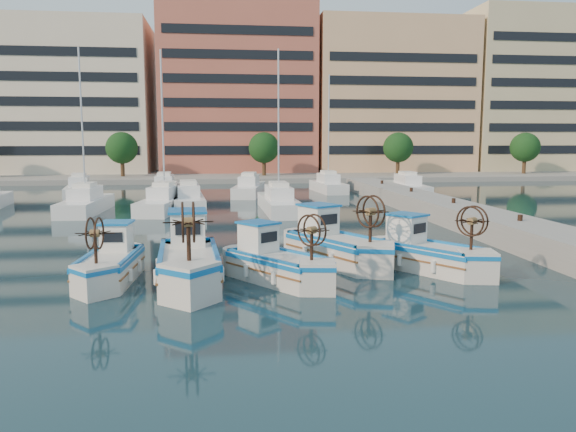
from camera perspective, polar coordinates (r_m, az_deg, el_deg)
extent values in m
plane|color=#193741|center=(20.46, -2.21, -6.81)|extent=(300.00, 300.00, 0.00)
cube|color=gray|center=(31.66, 20.69, -1.02)|extent=(3.00, 60.00, 1.20)
cube|color=gray|center=(86.90, -5.76, 4.46)|extent=(180.00, 40.00, 0.60)
cube|color=beige|center=(87.62, -21.34, 11.08)|extent=(23.00, 14.00, 21.00)
cube|color=black|center=(80.87, -22.59, 11.34)|extent=(21.16, 0.12, 18.90)
cube|color=#B95C48|center=(85.16, -5.16, 13.02)|extent=(22.00, 14.00, 25.00)
cube|color=black|center=(78.20, -5.00, 13.51)|extent=(20.24, 0.12, 22.50)
cube|color=#E1AC7D|center=(88.76, 10.20, 11.75)|extent=(23.00, 14.00, 22.00)
cube|color=black|center=(82.10, 11.65, 12.05)|extent=(21.16, 0.12, 19.80)
cube|color=#C9B78A|center=(97.96, 23.46, 11.44)|extent=(22.00, 14.00, 24.00)
cube|color=black|center=(91.97, 25.68, 11.60)|extent=(20.24, 0.12, 21.60)
cylinder|color=#3F2B19|center=(74.39, -16.45, 4.58)|extent=(0.50, 0.50, 3.00)
sphere|color=#184519|center=(74.30, -16.53, 6.66)|extent=(4.00, 4.00, 4.00)
cylinder|color=#3F2B19|center=(73.55, -2.44, 4.85)|extent=(0.50, 0.50, 3.00)
sphere|color=#184519|center=(73.47, -2.45, 6.95)|extent=(4.00, 4.00, 4.00)
cylinder|color=#3F2B19|center=(77.03, 11.08, 4.84)|extent=(0.50, 0.50, 3.00)
sphere|color=#184519|center=(76.95, 11.13, 6.85)|extent=(4.00, 4.00, 4.00)
cylinder|color=#3F2B19|center=(84.29, 22.85, 4.62)|extent=(0.50, 0.50, 3.00)
sphere|color=#184519|center=(84.22, 22.95, 6.45)|extent=(4.00, 4.00, 4.00)
cube|color=white|center=(42.52, -19.84, 0.99)|extent=(2.49, 8.35, 1.00)
cylinder|color=silver|center=(42.28, -20.18, 8.41)|extent=(0.12, 0.12, 11.00)
cube|color=white|center=(42.02, -12.40, 1.19)|extent=(3.53, 9.28, 1.00)
cylinder|color=silver|center=(41.78, -12.62, 8.71)|extent=(0.12, 0.12, 11.00)
cube|color=white|center=(43.03, -10.07, 1.40)|extent=(2.90, 8.31, 1.00)
cube|color=white|center=(40.74, -0.95, 1.17)|extent=(2.44, 9.84, 1.00)
cylinder|color=silver|center=(40.49, -0.97, 8.93)|extent=(0.12, 0.12, 11.00)
cube|color=white|center=(55.12, -20.40, 2.39)|extent=(3.40, 8.09, 1.00)
cube|color=white|center=(54.59, -12.42, 2.65)|extent=(2.60, 9.14, 1.00)
cylinder|color=silver|center=(54.40, -12.59, 8.43)|extent=(0.12, 0.12, 11.00)
cube|color=white|center=(53.13, -3.97, 2.67)|extent=(3.68, 9.35, 1.00)
cube|color=white|center=(56.29, 4.10, 2.95)|extent=(2.77, 7.22, 1.00)
cylinder|color=silver|center=(56.10, 4.16, 8.56)|extent=(0.12, 0.12, 11.00)
cube|color=white|center=(55.60, 12.01, 2.75)|extent=(2.59, 9.22, 1.00)
cube|color=silver|center=(21.45, -17.61, -5.16)|extent=(1.92, 3.98, 0.97)
cube|color=#0E67B9|center=(21.37, -17.65, -4.19)|extent=(1.98, 4.10, 0.15)
cube|color=blue|center=(21.38, -17.65, -4.35)|extent=(1.53, 3.57, 0.06)
cube|color=white|center=(22.31, -17.00, -2.04)|extent=(1.10, 1.27, 1.02)
cube|color=#0E67B9|center=(22.23, -17.06, -0.64)|extent=(1.24, 1.41, 0.07)
cylinder|color=#331E14|center=(19.68, -18.96, -3.32)|extent=(0.11, 0.11, 1.07)
cylinder|color=brown|center=(19.58, -19.03, -1.67)|extent=(0.31, 0.28, 0.26)
torus|color=#331E14|center=(19.62, -19.42, -1.67)|extent=(0.14, 1.08, 1.08)
torus|color=#331E14|center=(19.54, -18.64, -1.67)|extent=(0.14, 1.08, 1.08)
cube|color=silver|center=(20.42, -10.04, -5.23)|extent=(2.35, 4.88, 1.19)
cube|color=#0E67B9|center=(20.32, -10.07, -3.99)|extent=(2.42, 5.03, 0.18)
cube|color=blue|center=(20.34, -10.06, -4.19)|extent=(1.87, 4.38, 0.07)
cube|color=white|center=(21.53, -10.15, -1.27)|extent=(1.34, 1.55, 1.25)
cube|color=#0E67B9|center=(21.43, -10.20, 0.52)|extent=(1.52, 1.73, 0.09)
cylinder|color=#331E14|center=(18.17, -10.05, -2.81)|extent=(0.14, 0.14, 1.31)
cylinder|color=brown|center=(18.06, -10.10, -0.62)|extent=(0.38, 0.34, 0.32)
torus|color=#331E14|center=(18.06, -10.64, -0.63)|extent=(0.17, 1.33, 1.32)
torus|color=#331E14|center=(18.06, -9.57, -0.60)|extent=(0.17, 1.33, 1.32)
cube|color=silver|center=(20.46, -0.98, -5.38)|extent=(3.69, 4.18, 0.99)
cube|color=#0E67B9|center=(20.38, -0.99, -4.35)|extent=(3.80, 4.30, 0.15)
cube|color=blue|center=(20.40, -0.99, -4.52)|extent=(3.16, 3.64, 0.06)
cube|color=white|center=(21.10, -3.04, -2.20)|extent=(1.55, 1.59, 1.03)
cube|color=#0E67B9|center=(21.01, -3.05, -0.68)|extent=(1.75, 1.79, 0.08)
cylinder|color=#331E14|center=(19.05, 2.42, -3.17)|extent=(0.11, 0.11, 1.09)
cylinder|color=brown|center=(18.95, 2.43, -1.45)|extent=(0.40, 0.39, 0.26)
torus|color=#331E14|center=(18.85, 2.13, -1.49)|extent=(0.70, 0.92, 1.10)
torus|color=#331E14|center=(19.05, 2.73, -1.40)|extent=(0.70, 0.92, 1.10)
cube|color=silver|center=(23.37, 5.05, -3.58)|extent=(3.84, 4.91, 1.13)
cube|color=#0E67B9|center=(23.29, 5.06, -2.54)|extent=(3.95, 5.05, 0.17)
cube|color=blue|center=(23.30, 5.06, -2.71)|extent=(3.25, 4.31, 0.06)
cube|color=white|center=(24.17, 3.12, -0.40)|extent=(1.70, 1.79, 1.19)
cube|color=#0E67B9|center=(24.08, 3.13, 1.12)|extent=(1.92, 2.01, 0.09)
cylinder|color=#331E14|center=(21.73, 8.36, -1.30)|extent=(0.13, 0.13, 1.25)
cylinder|color=brown|center=(21.64, 8.40, 0.45)|extent=(0.45, 0.43, 0.30)
torus|color=#331E14|center=(21.53, 8.08, 0.42)|extent=(0.66, 1.15, 1.26)
torus|color=#331E14|center=(21.75, 8.71, 0.48)|extent=(0.66, 1.15, 1.26)
cube|color=silver|center=(22.82, 14.22, -4.20)|extent=(3.77, 4.35, 1.02)
cube|color=#0E67B9|center=(22.74, 14.26, -3.25)|extent=(3.88, 4.48, 0.16)
cube|color=blue|center=(22.75, 14.25, -3.40)|extent=(3.22, 3.80, 0.06)
cube|color=white|center=(23.29, 11.94, -1.28)|extent=(1.60, 1.65, 1.07)
cube|color=#0E67B9|center=(23.21, 11.98, 0.14)|extent=(1.80, 1.85, 0.08)
cylinder|color=#331E14|center=(21.71, 18.13, -2.07)|extent=(0.12, 0.12, 1.13)
cylinder|color=brown|center=(21.62, 18.20, -0.49)|extent=(0.41, 0.40, 0.27)
torus|color=#331E14|center=(21.50, 18.00, -0.53)|extent=(0.71, 0.97, 1.14)
torus|color=#331E14|center=(21.75, 18.40, -0.45)|extent=(0.71, 0.97, 1.14)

